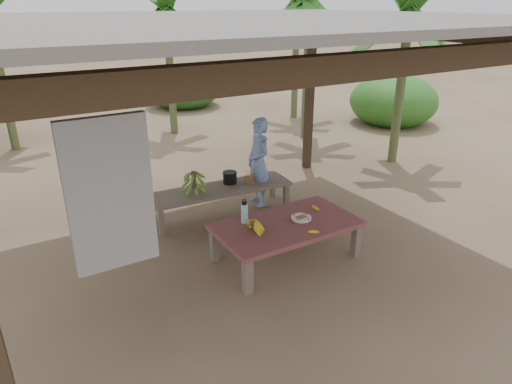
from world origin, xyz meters
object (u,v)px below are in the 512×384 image
woman (259,162)px  work_table (287,228)px  bench (221,191)px  cooking_pot (230,178)px  ripe_banana_bunch (252,226)px  water_flask (244,213)px  plate (301,218)px

woman → work_table: bearing=-15.3°
bench → cooking_pot: (0.21, 0.09, 0.15)m
ripe_banana_bunch → water_flask: (0.06, 0.29, 0.05)m
plate → work_table: bearing=179.1°
work_table → bench: 1.61m
ripe_banana_bunch → water_flask: 0.30m
water_flask → woman: 1.71m
cooking_pot → water_flask: bearing=-111.2°
work_table → cooking_pot: bearing=86.8°
ripe_banana_bunch → woman: woman is taller
bench → water_flask: 1.37m
cooking_pot → woman: 0.53m
woman → bench: bearing=-81.2°
work_table → ripe_banana_bunch: ripe_banana_bunch is taller
water_flask → cooking_pot: 1.50m
water_flask → cooking_pot: bearing=68.8°
cooking_pot → bench: bearing=-155.6°
bench → plate: 1.65m
plate → cooking_pot: 1.71m
water_flask → bench: bearing=75.5°
ripe_banana_bunch → plate: bearing=-1.5°
work_table → water_flask: bearing=145.9°
ripe_banana_bunch → cooking_pot: bearing=70.2°
work_table → ripe_banana_bunch: size_ratio=6.57×
plate → bench: bearing=101.6°
work_table → woman: woman is taller
plate → water_flask: (-0.67, 0.31, 0.12)m
cooking_pot → woman: bearing=-5.0°
woman → ripe_banana_bunch: bearing=-29.3°
water_flask → woman: bearing=52.4°
plate → cooking_pot: (-0.12, 1.70, 0.02)m
work_table → woman: (0.60, 1.66, 0.29)m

